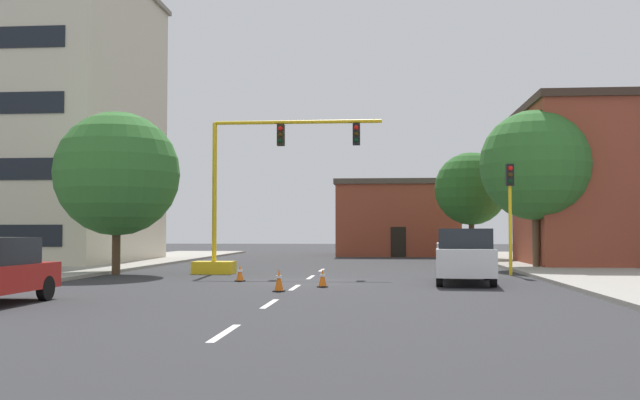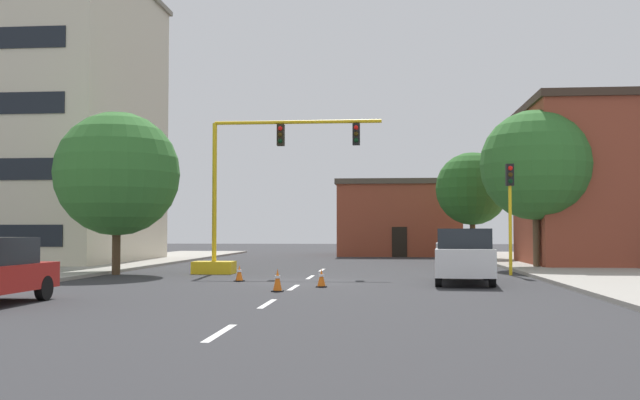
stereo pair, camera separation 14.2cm
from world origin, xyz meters
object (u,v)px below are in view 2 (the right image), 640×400
tree_left_near (117,174)px  traffic_cone_roadside_a (239,273)px  pickup_truck_white (464,257)px  traffic_cone_roadside_c (278,280)px  traffic_signal_gantry (237,224)px  traffic_light_pole_right (510,193)px  tree_right_mid (536,165)px  traffic_cone_roadside_b (321,278)px  tree_right_far (472,189)px

tree_left_near → traffic_cone_roadside_a: (6.21, -3.71, -4.11)m
pickup_truck_white → tree_left_near: bearing=164.6°
traffic_cone_roadside_c → traffic_signal_gantry: bearing=109.0°
traffic_light_pole_right → tree_left_near: 17.12m
traffic_light_pole_right → tree_left_near: tree_left_near is taller
tree_right_mid → traffic_cone_roadside_b: size_ratio=12.76×
traffic_light_pole_right → tree_right_mid: (2.15, 5.22, 1.67)m
tree_right_mid → traffic_signal_gantry: bearing=-160.0°
pickup_truck_white → traffic_cone_roadside_b: (-5.01, -2.26, -0.67)m
traffic_light_pole_right → traffic_cone_roadside_a: (-10.87, -4.69, -3.23)m
traffic_light_pole_right → tree_left_near: (-17.07, -0.99, 0.88)m
tree_left_near → traffic_cone_roadside_b: bearing=-33.3°
traffic_light_pole_right → pickup_truck_white: (-2.51, -5.00, -2.55)m
tree_left_near → tree_right_mid: (19.22, 6.20, 0.78)m
traffic_light_pole_right → tree_left_near: bearing=-176.7°
tree_left_near → tree_right_mid: tree_right_mid is taller
traffic_cone_roadside_a → tree_right_mid: bearing=37.3°
tree_left_near → traffic_cone_roadside_b: size_ratio=11.43×
tree_right_mid → traffic_cone_roadside_a: 17.08m
traffic_cone_roadside_a → traffic_cone_roadside_b: 4.21m
tree_right_far → traffic_cone_roadside_c: size_ratio=9.84×
tree_right_far → tree_right_mid: tree_right_mid is taller
traffic_signal_gantry → tree_right_far: (12.29, 16.55, 2.48)m
traffic_light_pole_right → traffic_signal_gantry: bearing=179.6°
pickup_truck_white → traffic_light_pole_right: bearing=63.3°
traffic_signal_gantry → pickup_truck_white: bearing=-28.4°
traffic_light_pole_right → traffic_cone_roadside_b: (-7.52, -7.26, -3.22)m
traffic_signal_gantry → tree_right_far: tree_right_far is taller
traffic_cone_roadside_a → traffic_cone_roadside_c: 4.98m
traffic_cone_roadside_a → traffic_cone_roadside_b: size_ratio=0.99×
traffic_signal_gantry → traffic_light_pole_right: traffic_signal_gantry is taller
traffic_cone_roadside_a → pickup_truck_white: bearing=-2.1°
traffic_signal_gantry → traffic_cone_roadside_c: size_ratio=11.64×
tree_right_mid → tree_right_far: bearing=99.0°
tree_left_near → tree_right_far: bearing=45.3°
traffic_signal_gantry → traffic_cone_roadside_a: traffic_signal_gantry is taller
traffic_light_pole_right → traffic_cone_roadside_b: size_ratio=7.69×
tree_right_far → traffic_cone_roadside_b: 25.53m
traffic_signal_gantry → tree_right_mid: 15.29m
traffic_signal_gantry → traffic_cone_roadside_c: 9.99m
traffic_signal_gantry → traffic_light_pole_right: 12.01m
tree_left_near → traffic_light_pole_right: bearing=3.3°
pickup_truck_white → traffic_cone_roadside_c: (-6.23, -4.19, -0.62)m
traffic_cone_roadside_b → traffic_cone_roadside_c: size_ratio=0.87×
pickup_truck_white → traffic_signal_gantry: bearing=151.6°
traffic_signal_gantry → tree_right_mid: tree_right_mid is taller
traffic_light_pole_right → traffic_cone_roadside_b: traffic_light_pole_right is taller
pickup_truck_white → tree_right_far: bearing=82.5°
pickup_truck_white → traffic_cone_roadside_c: size_ratio=7.70×
tree_left_near → traffic_cone_roadside_a: 8.32m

